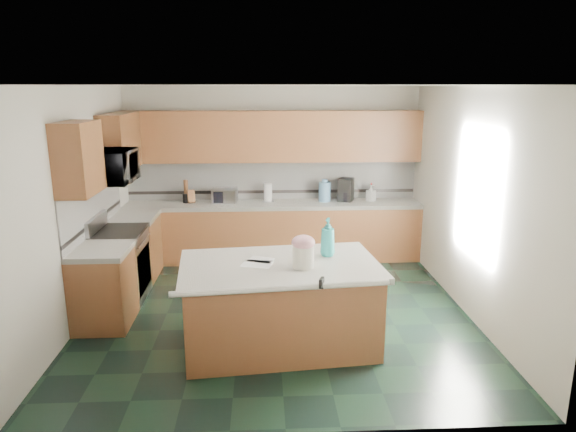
{
  "coord_description": "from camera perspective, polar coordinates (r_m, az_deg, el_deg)",
  "views": [
    {
      "loc": [
        -0.16,
        -5.84,
        2.69
      ],
      "look_at": [
        0.15,
        0.35,
        1.12
      ],
      "focal_mm": 32.0,
      "sensor_mm": 36.0,
      "label": 1
    }
  ],
  "objects": [
    {
      "name": "coffee_carafe",
      "position": [
        8.15,
        6.49,
        2.13
      ],
      "size": [
        0.15,
        0.15,
        0.15
      ],
      "primitive_type": "cylinder",
      "color": "black",
      "rests_on": "back_countertop"
    },
    {
      "name": "back_upper_cab",
      "position": [
        8.01,
        -1.73,
        8.84
      ],
      "size": [
        4.6,
        0.33,
        0.78
      ],
      "primitive_type": "cube",
      "color": "#442814",
      "rests_on": "wall_back"
    },
    {
      "name": "window_light_proxy",
      "position": [
        6.26,
        20.25,
        2.38
      ],
      "size": [
        0.02,
        1.4,
        1.1
      ],
      "primitive_type": "cube",
      "color": "white",
      "rests_on": "wall_right"
    },
    {
      "name": "knife_block",
      "position": [
        8.14,
        -10.73,
        2.14
      ],
      "size": [
        0.15,
        0.18,
        0.22
      ],
      "primitive_type": "cube",
      "rotation": [
        -0.31,
        0.0,
        0.3
      ],
      "color": "#472814",
      "rests_on": "back_countertop"
    },
    {
      "name": "utensil_crock",
      "position": [
        8.18,
        -11.22,
        1.98
      ],
      "size": [
        0.12,
        0.12,
        0.15
      ],
      "primitive_type": "cylinder",
      "color": "black",
      "rests_on": "back_countertop"
    },
    {
      "name": "left_backsplash",
      "position": [
        6.89,
        -20.8,
        1.09
      ],
      "size": [
        0.02,
        2.3,
        0.63
      ],
      "primitive_type": "cube",
      "color": "silver",
      "rests_on": "wall_left"
    },
    {
      "name": "paper_towel_base",
      "position": [
        8.13,
        -2.23,
        1.69
      ],
      "size": [
        0.19,
        0.19,
        0.01
      ],
      "primitive_type": "cylinder",
      "color": "#B7B7BC",
      "rests_on": "back_countertop"
    },
    {
      "name": "left_base_cab_front",
      "position": [
        6.31,
        -19.79,
        -7.65
      ],
      "size": [
        0.6,
        0.72,
        0.86
      ],
      "primitive_type": "cube",
      "color": "#442814",
      "rests_on": "ground"
    },
    {
      "name": "left_accent_band",
      "position": [
        6.93,
        -20.61,
        -0.48
      ],
      "size": [
        0.01,
        2.3,
        0.05
      ],
      "primitive_type": "cube",
      "color": "black",
      "rests_on": "wall_left"
    },
    {
      "name": "range_oven_door",
      "position": [
        6.91,
        -15.73,
        -5.68
      ],
      "size": [
        0.02,
        0.68,
        0.55
      ],
      "primitive_type": "cube",
      "color": "black",
      "rests_on": "range_body"
    },
    {
      "name": "treat_jar_lid",
      "position": [
        5.11,
        1.72,
        -2.95
      ],
      "size": [
        0.24,
        0.24,
        0.15
      ],
      "primitive_type": "ellipsoid",
      "color": "pink",
      "rests_on": "treat_jar"
    },
    {
      "name": "paper_sheet_a",
      "position": [
        5.29,
        -3.45,
        -5.35
      ],
      "size": [
        0.36,
        0.3,
        0.0
      ],
      "primitive_type": "cube",
      "rotation": [
        0.0,
        0.0,
        -0.27
      ],
      "color": "white",
      "rests_on": "island_top"
    },
    {
      "name": "wall_right",
      "position": [
        6.48,
        19.7,
        1.45
      ],
      "size": [
        0.04,
        4.6,
        2.7
      ],
      "primitive_type": "cube",
      "color": "silver",
      "rests_on": "ground"
    },
    {
      "name": "treat_jar_knob_end_l",
      "position": [
        5.09,
        1.28,
        -2.42
      ],
      "size": [
        0.04,
        0.04,
        0.04
      ],
      "primitive_type": "sphere",
      "color": "tan",
      "rests_on": "treat_jar_lid"
    },
    {
      "name": "range_cooktop",
      "position": [
        6.84,
        -18.38,
        -1.7
      ],
      "size": [
        0.62,
        0.78,
        0.04
      ],
      "primitive_type": "cube",
      "color": "black",
      "rests_on": "range_body"
    },
    {
      "name": "treat_jar_knob_end_r",
      "position": [
        5.1,
        2.16,
        -2.41
      ],
      "size": [
        0.04,
        0.04,
        0.04
      ],
      "primitive_type": "sphere",
      "color": "tan",
      "rests_on": "treat_jar_lid"
    },
    {
      "name": "toaster_oven",
      "position": [
        8.08,
        -7.04,
        2.25
      ],
      "size": [
        0.4,
        0.3,
        0.22
      ],
      "primitive_type": "cube",
      "rotation": [
        0.0,
        0.0,
        -0.12
      ],
      "color": "#B7B7BC",
      "rests_on": "back_countertop"
    },
    {
      "name": "island_top",
      "position": [
        5.32,
        -0.91,
        -5.57
      ],
      "size": [
        2.15,
        1.41,
        0.06
      ],
      "primitive_type": "cube",
      "rotation": [
        0.0,
        0.0,
        0.1
      ],
      "color": "white",
      "rests_on": "island_base"
    },
    {
      "name": "water_jug",
      "position": [
        8.12,
        4.08,
        2.71
      ],
      "size": [
        0.19,
        0.19,
        0.31
      ],
      "primitive_type": "cylinder",
      "color": "#6194BE",
      "rests_on": "back_countertop"
    },
    {
      "name": "wall_back",
      "position": [
        8.27,
        -1.73,
        4.89
      ],
      "size": [
        4.6,
        0.04,
        2.7
      ],
      "primitive_type": "cube",
      "color": "silver",
      "rests_on": "ground"
    },
    {
      "name": "left_base_cab_rear",
      "position": [
        7.7,
        -16.59,
        -3.46
      ],
      "size": [
        0.6,
        0.82,
        0.86
      ],
      "primitive_type": "cube",
      "color": "#442814",
      "rests_on": "ground"
    },
    {
      "name": "left_upper_cab_rear",
      "position": [
        7.56,
        -18.17,
        7.83
      ],
      "size": [
        0.33,
        1.09,
        0.78
      ],
      "primitive_type": "cube",
      "color": "#442814",
      "rests_on": "wall_left"
    },
    {
      "name": "left_upper_cab_front",
      "position": [
        5.98,
        -22.25,
        5.97
      ],
      "size": [
        0.33,
        0.72,
        0.78
      ],
      "primitive_type": "cube",
      "color": "#442814",
      "rests_on": "wall_left"
    },
    {
      "name": "toaster_oven_door",
      "position": [
        7.96,
        -7.1,
        2.07
      ],
      "size": [
        0.34,
        0.01,
        0.18
      ],
      "primitive_type": "cube",
      "color": "black",
      "rests_on": "toaster_oven"
    },
    {
      "name": "back_countertop",
      "position": [
        8.04,
        -1.66,
        1.28
      ],
      "size": [
        4.6,
        0.64,
        0.06
      ],
      "primitive_type": "cube",
      "color": "white",
      "rests_on": "back_base_cab"
    },
    {
      "name": "back_accent_band",
      "position": [
        8.29,
        -1.71,
        2.73
      ],
      "size": [
        4.6,
        0.01,
        0.05
      ],
      "primitive_type": "cube",
      "color": "black",
      "rests_on": "back_countertop"
    },
    {
      "name": "island_base",
      "position": [
        5.49,
        -0.89,
        -10.09
      ],
      "size": [
        2.04,
        1.3,
        0.86
      ],
      "primitive_type": "cube",
      "rotation": [
        0.0,
        0.0,
        0.1
      ],
      "color": "#442814",
      "rests_on": "ground"
    },
    {
      "name": "back_base_cab",
      "position": [
        8.16,
        -1.63,
        -1.87
      ],
      "size": [
        4.6,
        0.6,
        0.86
      ],
      "primitive_type": "cube",
      "color": "#442814",
      "rests_on": "ground"
    },
    {
      "name": "range_backguard",
      "position": [
        6.88,
        -20.54,
        -0.75
      ],
      "size": [
        0.06,
        0.76,
        0.18
      ],
      "primitive_type": "cube",
      "color": "#B7B7BC",
      "rests_on": "range_body"
    },
    {
      "name": "treat_jar_knob",
      "position": [
        5.1,
        1.72,
        -2.41
      ],
      "size": [
        0.08,
        0.03,
        0.03
      ],
      "primitive_type": "cylinder",
      "rotation": [
        0.0,
        1.57,
        0.0
      ],
      "color": "tan",
      "rests_on": "treat_jar_lid"
    },
    {
      "name": "microwave",
      "position": [
        6.67,
        -18.94,
        5.2
      ],
      "size": [
        0.5,
        0.73,
        0.41
      ],
      "primitive_type": "imported",
      "rotation": [
        0.0,
        0.0,
        1.57
      ],
      "color": "#B7B7BC",
      "rests_on": "wall_left"
    },
    {
      "name": "wall_front",
      "position": [
        3.77,
        -0.24,
        -6.61
      ],
      "size": [
        4.6,
        0.04,
        2.7
      ],
      "primitive_type": "cube",
      "color": "silver",
      "rests_on": "ground"
    },
    {
      "name": "water_jug_neck",
      "position": [
        8.09,
        4.11,
        3.94
      ],
      "size": [
        0.09,
        0.09,
        0.04
      ],
      "primitive_type": "cylinder",
      "color": "#6194BE",
      "rests_on": "water_jug"
    },
    {
      "name": "left_counter_front",
      "position": [
        6.16,
        -20.15,
        -3.67
      ],
      "size": [
        0.64,
        0.72,
        0.06
      ],
      "primitive_type": "cube",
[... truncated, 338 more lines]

